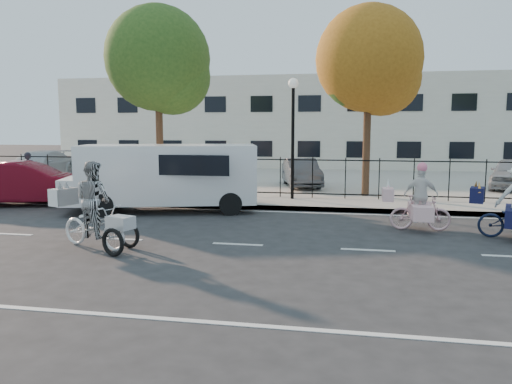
% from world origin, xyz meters
% --- Properties ---
extents(ground, '(120.00, 120.00, 0.00)m').
position_xyz_m(ground, '(0.00, 0.00, 0.00)').
color(ground, '#333334').
extents(road_markings, '(60.00, 9.52, 0.01)m').
position_xyz_m(road_markings, '(0.00, 0.00, 0.01)').
color(road_markings, silver).
rests_on(road_markings, ground).
extents(curb, '(60.00, 0.10, 0.15)m').
position_xyz_m(curb, '(0.00, 5.05, 0.07)').
color(curb, '#A8A399').
rests_on(curb, ground).
extents(sidewalk, '(60.00, 2.20, 0.15)m').
position_xyz_m(sidewalk, '(0.00, 6.10, 0.07)').
color(sidewalk, '#A8A399').
rests_on(sidewalk, ground).
extents(parking_lot, '(60.00, 15.60, 0.15)m').
position_xyz_m(parking_lot, '(0.00, 15.00, 0.07)').
color(parking_lot, '#A8A399').
rests_on(parking_lot, ground).
extents(iron_fence, '(58.00, 0.06, 1.50)m').
position_xyz_m(iron_fence, '(0.00, 7.20, 0.90)').
color(iron_fence, black).
rests_on(iron_fence, sidewalk).
extents(building, '(34.00, 10.00, 6.00)m').
position_xyz_m(building, '(0.00, 25.00, 3.00)').
color(building, silver).
rests_on(building, ground).
extents(lamppost, '(0.36, 0.36, 4.33)m').
position_xyz_m(lamppost, '(0.50, 6.80, 3.11)').
color(lamppost, black).
rests_on(lamppost, sidewalk).
extents(street_sign, '(0.85, 0.06, 1.80)m').
position_xyz_m(street_sign, '(-1.85, 6.80, 1.42)').
color(street_sign, black).
rests_on(street_sign, sidewalk).
extents(zebra_trike, '(2.32, 1.49, 2.00)m').
position_xyz_m(zebra_trike, '(-3.14, -0.92, 0.77)').
color(zebra_trike, white).
rests_on(zebra_trike, ground).
extents(unicorn_bike, '(1.79, 1.24, 1.83)m').
position_xyz_m(unicorn_bike, '(4.40, 2.50, 0.67)').
color(unicorn_bike, beige).
rests_on(unicorn_bike, ground).
extents(white_van, '(6.54, 3.47, 2.17)m').
position_xyz_m(white_van, '(-3.36, 4.19, 1.20)').
color(white_van, white).
rests_on(white_van, ground).
extents(red_sedan, '(4.96, 3.02, 1.54)m').
position_xyz_m(red_sedan, '(-8.64, 4.50, 0.77)').
color(red_sedan, '#570A17').
rests_on(red_sedan, ground).
extents(pedestrian, '(0.67, 0.54, 1.61)m').
position_xyz_m(pedestrian, '(-10.22, 6.80, 0.95)').
color(pedestrian, black).
rests_on(pedestrian, sidewalk).
extents(lot_car_a, '(2.52, 5.18, 1.45)m').
position_xyz_m(lot_car_a, '(-12.39, 10.58, 0.88)').
color(lot_car_a, '#ACB1B4').
rests_on(lot_car_a, parking_lot).
extents(lot_car_b, '(1.99, 4.21, 1.16)m').
position_xyz_m(lot_car_b, '(-7.14, 10.04, 0.73)').
color(lot_car_b, white).
rests_on(lot_car_b, parking_lot).
extents(lot_car_c, '(2.23, 3.93, 1.23)m').
position_xyz_m(lot_car_c, '(0.45, 10.67, 0.76)').
color(lot_car_c, '#45474C').
rests_on(lot_car_c, parking_lot).
extents(lot_car_d, '(2.72, 4.17, 1.32)m').
position_xyz_m(lot_car_d, '(9.29, 11.47, 0.81)').
color(lot_car_d, '#98999F').
rests_on(lot_car_d, parking_lot).
extents(tree_west, '(4.02, 4.02, 7.37)m').
position_xyz_m(tree_west, '(-4.64, 7.36, 5.16)').
color(tree_west, '#442D1D').
rests_on(tree_west, ground).
extents(tree_mid, '(3.95, 3.95, 7.24)m').
position_xyz_m(tree_mid, '(3.29, 8.23, 5.07)').
color(tree_mid, '#442D1D').
rests_on(tree_mid, ground).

